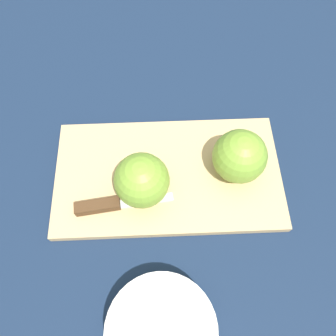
# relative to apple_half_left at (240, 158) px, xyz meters

# --- Properties ---
(ground_plane) EXTENTS (4.00, 4.00, 0.00)m
(ground_plane) POSITION_rel_apple_half_left_xyz_m (0.12, -0.00, -0.06)
(ground_plane) COLOR #14233D
(cutting_board) EXTENTS (0.40, 0.23, 0.02)m
(cutting_board) POSITION_rel_apple_half_left_xyz_m (0.12, -0.00, -0.05)
(cutting_board) COLOR tan
(cutting_board) RESTS_ON ground_plane
(apple_half_left) EXTENTS (0.09, 0.09, 0.09)m
(apple_half_left) POSITION_rel_apple_half_left_xyz_m (0.00, 0.00, 0.00)
(apple_half_left) COLOR olive
(apple_half_left) RESTS_ON cutting_board
(apple_half_right) EXTENTS (0.09, 0.09, 0.09)m
(apple_half_right) POSITION_rel_apple_half_left_xyz_m (0.16, 0.03, -0.00)
(apple_half_right) COLOR olive
(apple_half_right) RESTS_ON cutting_board
(knife) EXTENTS (0.16, 0.03, 0.02)m
(knife) POSITION_rel_apple_half_left_xyz_m (0.23, 0.05, -0.04)
(knife) COLOR silver
(knife) RESTS_ON cutting_board
(bowl) EXTENTS (0.15, 0.15, 0.05)m
(bowl) POSITION_rel_apple_half_left_xyz_m (0.14, 0.24, -0.03)
(bowl) COLOR silver
(bowl) RESTS_ON ground_plane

